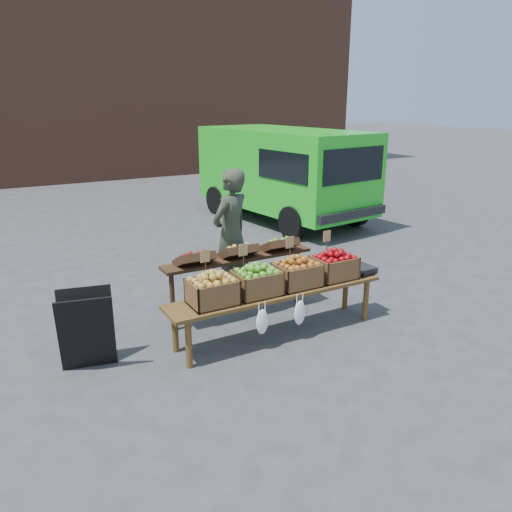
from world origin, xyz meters
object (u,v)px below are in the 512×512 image
crate_golden_apples (212,292)px  weighing_scale (360,270)px  display_bench (277,313)px  crate_russet_pears (257,283)px  delivery_van (283,175)px  vendor (231,234)px  crate_red_apples (297,275)px  back_table (239,278)px  chalkboard_sign (87,330)px  crate_green_apples (334,267)px

crate_golden_apples → weighing_scale: (2.08, 0.00, -0.10)m
display_bench → crate_russet_pears: size_ratio=5.40×
delivery_van → vendor: (-3.15, -3.59, -0.12)m
crate_red_apples → crate_golden_apples: bearing=180.0°
back_table → crate_red_apples: bearing=-60.7°
vendor → back_table: (-0.24, -0.68, -0.39)m
chalkboard_sign → back_table: (1.97, 0.37, 0.10)m
delivery_van → crate_golden_apples: delivery_van is taller
delivery_van → crate_golden_apples: (-4.08, -4.99, -0.31)m
crate_red_apples → weighing_scale: 0.98m
back_table → crate_golden_apples: (-0.70, -0.72, 0.19)m
chalkboard_sign → display_bench: 2.14m
crate_green_apples → back_table: bearing=142.9°
chalkboard_sign → crate_russet_pears: size_ratio=1.69×
chalkboard_sign → crate_red_apples: 2.42m
delivery_van → crate_green_apples: (-2.43, -4.99, -0.31)m
crate_russet_pears → vendor: bearing=74.7°
display_bench → crate_golden_apples: bearing=180.0°
display_bench → crate_green_apples: crate_green_apples is taller
chalkboard_sign → back_table: back_table is taller
vendor → display_bench: vendor is taller
vendor → back_table: size_ratio=0.86×
delivery_van → vendor: bearing=-137.8°
crate_golden_apples → weighing_scale: size_ratio=1.47×
crate_russet_pears → back_table: bearing=78.5°
crate_red_apples → display_bench: bearing=180.0°
crate_green_apples → crate_golden_apples: bearing=180.0°
chalkboard_sign → crate_golden_apples: bearing=-3.3°
chalkboard_sign → crate_red_apples: crate_red_apples is taller
vendor → crate_red_apples: (0.17, -1.40, -0.20)m
vendor → crate_golden_apples: bearing=31.6°
chalkboard_sign → crate_green_apples: size_ratio=1.69×
display_bench → crate_green_apples: size_ratio=5.40×
delivery_van → back_table: (-3.38, -4.27, -0.50)m
vendor → crate_red_apples: vendor is taller
display_bench → crate_red_apples: (0.28, 0.00, 0.42)m
display_bench → crate_russet_pears: bearing=180.0°
delivery_van → crate_red_apples: 5.82m
chalkboard_sign → crate_golden_apples: 1.36m
crate_red_apples → weighing_scale: crate_red_apples is taller
delivery_van → weighing_scale: bearing=-118.5°
crate_red_apples → vendor: bearing=96.8°
chalkboard_sign → weighing_scale: size_ratio=2.48×
delivery_van → crate_red_apples: delivery_van is taller
vendor → crate_green_apples: size_ratio=3.63×
back_table → weighing_scale: 1.56m
vendor → crate_russet_pears: bearing=50.0°
chalkboard_sign → crate_russet_pears: 1.88m
chalkboard_sign → crate_golden_apples: crate_golden_apples is taller
crate_golden_apples → crate_green_apples: same height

